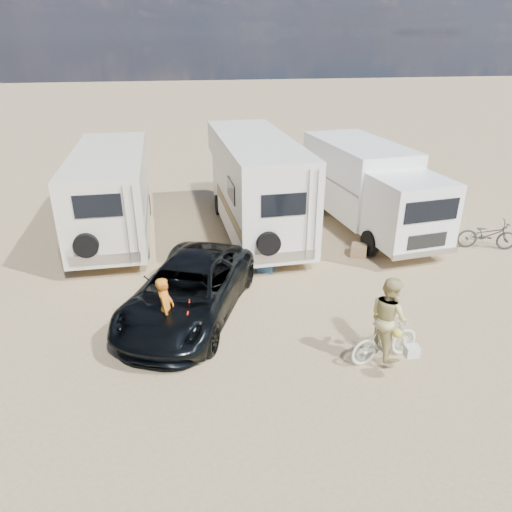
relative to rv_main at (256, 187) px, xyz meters
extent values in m
plane|color=tan|center=(0.01, -6.76, -1.73)|extent=(140.00, 140.00, 0.00)
imported|color=black|center=(-2.65, -5.40, -1.00)|extent=(4.25, 5.77, 1.46)
imported|color=red|center=(-3.18, -6.63, -1.22)|extent=(2.01, 0.87, 1.02)
imported|color=beige|center=(1.60, -8.00, -1.21)|extent=(1.79, 0.86, 1.04)
imported|color=#C96B17|center=(-3.18, -6.63, -0.94)|extent=(0.44, 0.61, 1.58)
imported|color=tan|center=(1.60, -8.00, -0.78)|extent=(0.91, 1.06, 1.90)
imported|color=#2A2D2A|center=(7.52, -2.69, -1.22)|extent=(2.04, 1.21, 1.01)
cube|color=#29517E|center=(-0.22, -3.20, -1.53)|extent=(0.60, 0.53, 0.40)
cube|color=#93744F|center=(3.02, -2.60, -1.53)|extent=(0.66, 0.66, 0.40)
camera|label=1|loc=(-2.66, -16.32, 4.99)|focal=33.75mm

